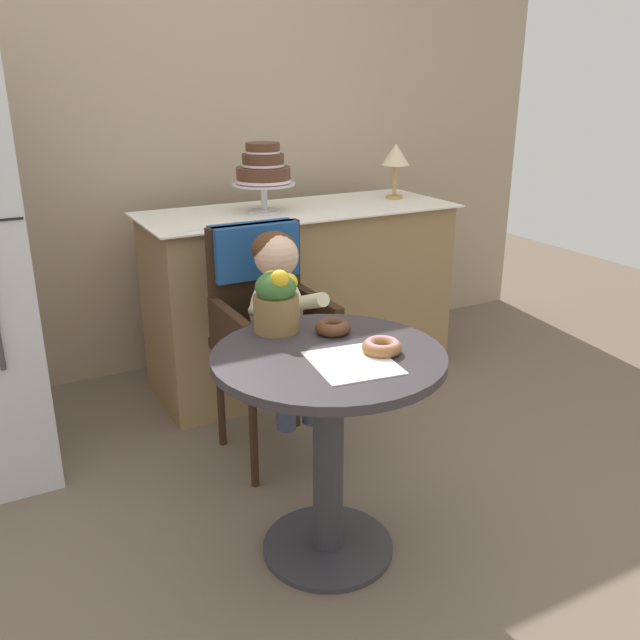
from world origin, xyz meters
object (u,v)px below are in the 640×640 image
table_lamp (396,157)px  donut_front (333,326)px  cafe_table (328,415)px  seated_child (280,306)px  donut_mid (382,346)px  flower_vase (276,299)px  tiered_cake_stand (263,170)px  wicker_chair (264,304)px

table_lamp → donut_front: bearing=-131.0°
cafe_table → seated_child: (0.11, 0.59, 0.17)m
donut_mid → table_lamp: table_lamp is taller
flower_vase → tiered_cake_stand: (0.42, 1.05, 0.27)m
seated_child → donut_mid: seated_child is taller
donut_front → table_lamp: table_lamp is taller
cafe_table → flower_vase: (-0.06, 0.25, 0.32)m
wicker_chair → seated_child: 0.16m
seated_child → flower_vase: seated_child is taller
flower_vase → tiered_cake_stand: 1.16m
cafe_table → donut_mid: size_ratio=5.90×
seated_child → donut_front: seated_child is taller
cafe_table → tiered_cake_stand: size_ratio=2.22×
seated_child → donut_front: size_ratio=6.25×
wicker_chair → tiered_cake_stand: bearing=61.8°
flower_vase → cafe_table: bearing=-76.9°
cafe_table → table_lamp: bearing=49.7°
donut_front → table_lamp: 1.62m
cafe_table → donut_mid: bearing=-28.8°
cafe_table → table_lamp: table_lamp is taller
tiered_cake_stand → table_lamp: (0.77, 0.03, 0.02)m
donut_mid → seated_child: bearing=92.6°
wicker_chair → donut_mid: (0.03, -0.82, 0.10)m
seated_child → flower_vase: (-0.17, -0.34, 0.15)m
seated_child → cafe_table: bearing=-100.7°
wicker_chair → tiered_cake_stand: size_ratio=2.95×
wicker_chair → tiered_cake_stand: 0.76m
seated_child → donut_mid: size_ratio=5.95×
donut_front → tiered_cake_stand: 1.24m
table_lamp → donut_mid: bearing=-125.0°
table_lamp → flower_vase: bearing=-137.7°
donut_mid → flower_vase: (-0.20, 0.33, 0.08)m
table_lamp → seated_child: bearing=-143.8°
donut_front → table_lamp: bearing=49.0°
tiered_cake_stand → flower_vase: bearing=-111.9°
wicker_chair → table_lamp: bearing=26.1°
donut_front → tiered_cake_stand: size_ratio=0.36×
cafe_table → donut_mid: donut_mid is taller
wicker_chair → table_lamp: size_ratio=3.35×
donut_front → flower_vase: 0.20m
donut_front → flower_vase: flower_vase is taller
wicker_chair → donut_mid: 0.83m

